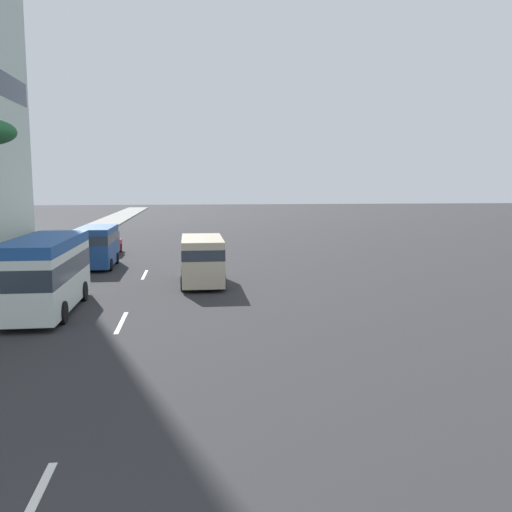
% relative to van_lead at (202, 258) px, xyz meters
% --- Properties ---
extents(ground_plane, '(198.00, 198.00, 0.00)m').
position_rel_van_lead_xyz_m(ground_plane, '(8.44, 3.16, -1.36)').
color(ground_plane, '#2D2D30').
extents(sidewalk_right, '(162.00, 3.97, 0.15)m').
position_rel_van_lead_xyz_m(sidewalk_right, '(8.44, 11.12, -1.29)').
color(sidewalk_right, gray).
rests_on(sidewalk_right, ground_plane).
extents(lane_stripe_mid, '(3.20, 0.16, 0.01)m').
position_rel_van_lead_xyz_m(lane_stripe_mid, '(-7.43, 3.16, -1.36)').
color(lane_stripe_mid, silver).
rests_on(lane_stripe_mid, ground_plane).
extents(lane_stripe_far, '(3.20, 0.16, 0.01)m').
position_rel_van_lead_xyz_m(lane_stripe_far, '(3.36, 3.16, -1.36)').
color(lane_stripe_far, silver).
rests_on(lane_stripe_far, ground_plane).
extents(van_lead, '(4.96, 2.16, 2.38)m').
position_rel_van_lead_xyz_m(van_lead, '(0.00, 0.00, 0.00)').
color(van_lead, beige).
rests_on(van_lead, ground_plane).
extents(minibus_second, '(6.97, 2.31, 2.97)m').
position_rel_van_lead_xyz_m(minibus_second, '(-5.30, 6.29, 0.27)').
color(minibus_second, silver).
rests_on(minibus_second, ground_plane).
extents(van_third, '(4.84, 2.08, 2.48)m').
position_rel_van_lead_xyz_m(van_third, '(6.49, 6.18, 0.05)').
color(van_third, '#1E478C').
rests_on(van_third, ground_plane).
extents(car_fourth, '(4.08, 1.96, 1.56)m').
position_rel_van_lead_xyz_m(car_fourth, '(12.92, 6.68, -0.62)').
color(car_fourth, '#A51E1E').
rests_on(car_fourth, ground_plane).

